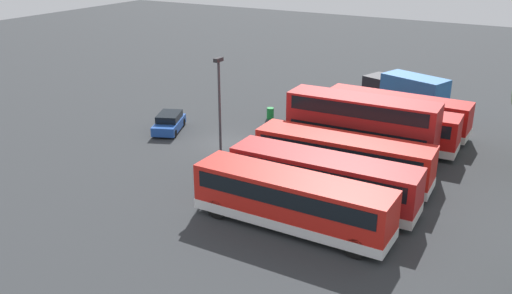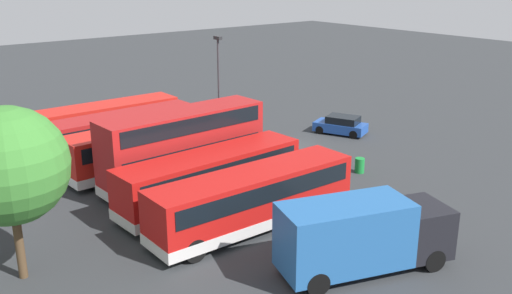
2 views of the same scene
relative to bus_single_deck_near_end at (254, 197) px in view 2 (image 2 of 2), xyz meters
name	(u,v)px [view 2 (image 2 of 2)]	position (x,y,z in m)	size (l,w,h in m)	color
ground_plane	(285,148)	(8.90, -9.91, -1.62)	(140.00, 140.00, 0.00)	#2D3033
bus_single_deck_near_end	(254,197)	(0.00, 0.00, 0.00)	(2.69, 11.16, 2.95)	#B71411
bus_single_deck_second	(211,177)	(3.68, 0.03, 0.00)	(3.05, 10.95, 2.95)	#B71411
bus_double_decker_third	(183,146)	(7.10, -0.40, 0.82)	(2.95, 10.24, 4.55)	#A51919
bus_single_deck_fourth	(150,145)	(10.82, -0.19, 0.00)	(3.11, 11.27, 2.95)	red
bus_single_deck_fifth	(121,133)	(14.47, 0.06, 0.00)	(2.92, 11.07, 2.95)	#A51919
bus_single_deck_sixth	(105,122)	(17.77, -0.29, 0.00)	(2.62, 10.90, 2.95)	red
box_truck_blue	(362,234)	(-6.13, -1.00, 0.08)	(4.74, 7.91, 3.20)	#235999
car_hatchback_silver	(341,125)	(8.85, -15.62, -0.92)	(4.33, 3.20, 1.43)	#1E479E
lamp_post_tall	(219,80)	(13.64, -7.52, 2.88)	(0.70, 0.30, 7.66)	#38383D
waste_bin_yellow	(360,165)	(2.08, -10.16, -1.15)	(0.60, 0.60, 0.95)	#197F33
tree_midleft	(8,166)	(2.29, 10.50, 3.33)	(4.78, 4.78, 7.35)	#4C3823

